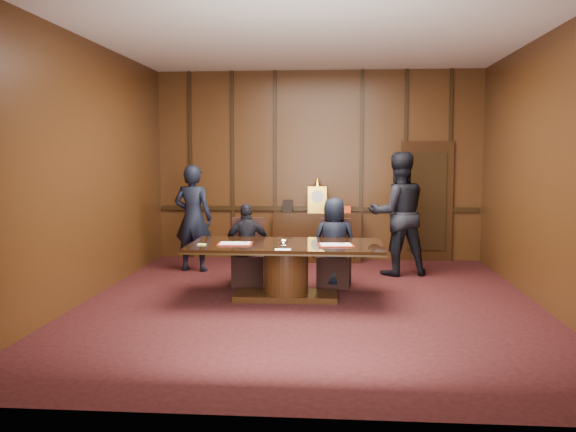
# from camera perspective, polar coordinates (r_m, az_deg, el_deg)

# --- Properties ---
(room) EXTENTS (7.00, 7.04, 3.50)m
(room) POSITION_cam_1_polar(r_m,az_deg,el_deg) (8.01, 2.56, 4.08)
(room) COLOR black
(room) RESTS_ON ground
(sideboard) EXTENTS (1.60, 0.45, 1.54)m
(sideboard) POSITION_cam_1_polar(r_m,az_deg,el_deg) (11.23, 2.76, -1.77)
(sideboard) COLOR black
(sideboard) RESTS_ON ground
(conference_table) EXTENTS (2.62, 1.32, 0.76)m
(conference_table) POSITION_cam_1_polar(r_m,az_deg,el_deg) (8.29, -0.18, -4.30)
(conference_table) COLOR black
(conference_table) RESTS_ON ground
(folder_left) EXTENTS (0.48, 0.36, 0.02)m
(folder_left) POSITION_cam_1_polar(r_m,az_deg,el_deg) (8.20, -4.98, -2.59)
(folder_left) COLOR maroon
(folder_left) RESTS_ON conference_table
(folder_right) EXTENTS (0.50, 0.38, 0.02)m
(folder_right) POSITION_cam_1_polar(r_m,az_deg,el_deg) (8.08, 4.49, -2.72)
(folder_right) COLOR maroon
(folder_right) RESTS_ON conference_table
(inkstand) EXTENTS (0.20, 0.14, 0.12)m
(inkstand) POSITION_cam_1_polar(r_m,az_deg,el_deg) (7.79, -0.45, -2.67)
(inkstand) COLOR white
(inkstand) RESTS_ON conference_table
(notepad) EXTENTS (0.11, 0.09, 0.01)m
(notepad) POSITION_cam_1_polar(r_m,az_deg,el_deg) (8.20, -8.08, -2.64)
(notepad) COLOR #F6EF78
(notepad) RESTS_ON conference_table
(chair_left) EXTENTS (0.53, 0.53, 0.99)m
(chair_left) POSITION_cam_1_polar(r_m,az_deg,el_deg) (9.26, -3.78, -4.61)
(chair_left) COLOR black
(chair_left) RESTS_ON ground
(chair_right) EXTENTS (0.52, 0.52, 0.99)m
(chair_right) POSITION_cam_1_polar(r_m,az_deg,el_deg) (9.16, 4.36, -4.72)
(chair_right) COLOR black
(chair_right) RESTS_ON ground
(signatory_left) EXTENTS (0.77, 0.46, 1.23)m
(signatory_left) POSITION_cam_1_polar(r_m,az_deg,el_deg) (9.13, -3.84, -2.70)
(signatory_left) COLOR black
(signatory_left) RESTS_ON ground
(signatory_right) EXTENTS (0.67, 0.46, 1.34)m
(signatory_right) POSITION_cam_1_polar(r_m,az_deg,el_deg) (9.02, 4.36, -2.47)
(signatory_right) COLOR black
(signatory_right) RESTS_ON ground
(witness_left) EXTENTS (0.71, 0.52, 1.79)m
(witness_left) POSITION_cam_1_polar(r_m,az_deg,el_deg) (10.35, -8.87, -0.19)
(witness_left) COLOR black
(witness_left) RESTS_ON ground
(witness_right) EXTENTS (1.11, 0.95, 2.00)m
(witness_right) POSITION_cam_1_polar(r_m,az_deg,el_deg) (10.05, 10.27, 0.22)
(witness_right) COLOR black
(witness_right) RESTS_ON ground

